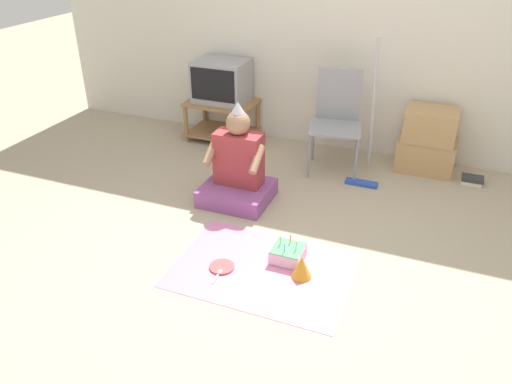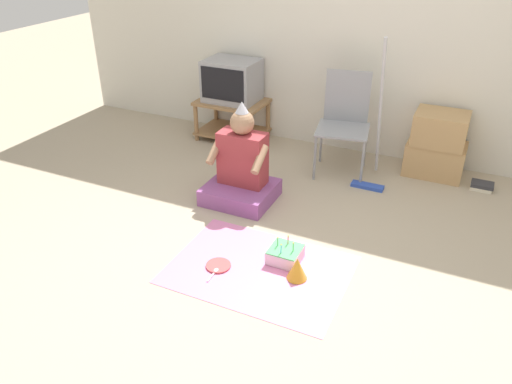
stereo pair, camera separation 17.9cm
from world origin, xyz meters
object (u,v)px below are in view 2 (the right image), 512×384
Objects in this scene: folding_chair at (345,117)px; party_hat_blue at (297,268)px; dust_mop at (375,143)px; birthday_cake at (285,254)px; person_seated at (241,171)px; paper_plate at (218,265)px; tv at (232,80)px; book_pile at (482,186)px; cardboard_box_stack at (437,145)px.

folding_chair reaches higher than party_hat_blue.
dust_mop is 6.06× the size of birthday_cake.
person_seated is 4.94× the size of paper_plate.
birthday_cake is (1.32, -1.78, -0.57)m from tv.
dust_mop is 6.95× the size of book_pile.
folding_chair reaches higher than tv.
party_hat_blue is (0.14, -0.15, 0.03)m from birthday_cake.
book_pile is (1.23, 0.12, -0.48)m from folding_chair.
cardboard_box_stack is 3.79× the size of party_hat_blue.
tv is at bearing 177.47° from book_pile.
book_pile is at bearing 29.45° from person_seated.
book_pile is 0.87× the size of birthday_cake.
paper_plate is at bearing -73.31° from person_seated.
party_hat_blue is (-0.11, -1.52, -0.30)m from dust_mop.
folding_chair is 0.87m from cardboard_box_stack.
dust_mop reaches higher than book_pile.
party_hat_blue is at bearing -45.82° from birthday_cake.
birthday_cake is 0.21m from party_hat_blue.
folding_chair is at bearing 92.57° from birthday_cake.
book_pile is at bearing 51.27° from paper_plate.
dust_mop is at bearing -14.62° from tv.
book_pile is 2.47m from paper_plate.
folding_chair is at bearing -174.29° from book_pile.
cardboard_box_stack is 0.52m from book_pile.
birthday_cake is at bearing 33.37° from paper_plate.
person_seated is at bearing -122.95° from folding_chair.
tv is 3.08× the size of paper_plate.
party_hat_blue is (-1.02, -1.82, 0.05)m from book_pile.
folding_chair is 1.76m from party_hat_blue.
dust_mop is 1.43m from birthday_cake.
book_pile is (0.43, -0.13, -0.26)m from cardboard_box_stack.
book_pile is 1.09× the size of paper_plate.
tv is at bearing -179.51° from cardboard_box_stack.
tv is 2.08m from cardboard_box_stack.
book_pile is at bearing 5.71° from folding_chair.
cardboard_box_stack is at bearing 163.56° from book_pile.
birthday_cake reaches higher than party_hat_blue.
cardboard_box_stack reaches higher than party_hat_blue.
person_seated is at bearing -150.55° from book_pile.
tv is at bearing 120.38° from person_seated.
paper_plate is at bearing -118.49° from cardboard_box_stack.
tv reaches higher than cardboard_box_stack.
book_pile reaches higher than paper_plate.
folding_chair reaches higher than cardboard_box_stack.
dust_mop reaches higher than person_seated.
tv is 2.55m from book_pile.
person_seated is 0.97m from paper_plate.
cardboard_box_stack is at bearing 61.51° from paper_plate.
dust_mop is at bearing -137.87° from cardboard_box_stack.
person_seated is 3.96× the size of birthday_cake.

